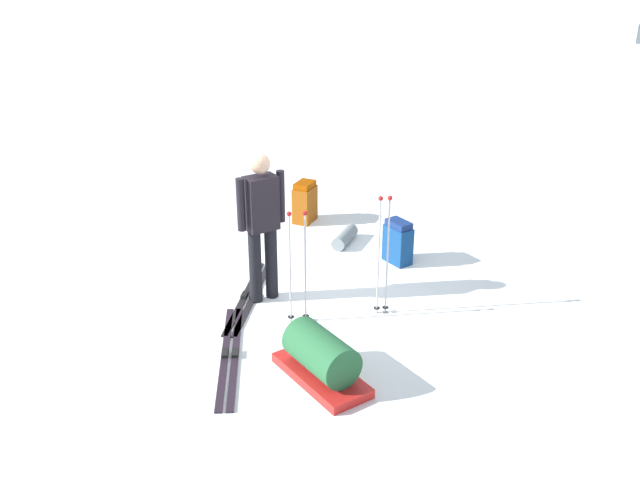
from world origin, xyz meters
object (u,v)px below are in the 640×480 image
Objects in this scene: skier_standing at (262,220)px; ski_poles_planted_far at (383,250)px; ski_pair_near at (249,297)px; ski_pair_far at (230,355)px; ski_poles_planted_near at (298,262)px; backpack_large_dark at (305,202)px; backpack_bright at (398,242)px; sleeping_mat_rolled at (345,237)px; gear_sled at (321,358)px.

skier_standing reaches higher than ski_poles_planted_far.
ski_pair_near and ski_pair_far have the same top height.
backpack_large_dark is at bearing 98.75° from ski_poles_planted_near.
ski_poles_planted_near reaches higher than ski_pair_near.
ski_pair_near is 2.02m from backpack_bright.
sleeping_mat_rolled reaches higher than ski_pair_near.
ski_poles_planted_near reaches higher than ski_pair_far.
skier_standing is 2.43m from backpack_large_dark.
skier_standing is at bearing 5.99° from ski_pair_near.
ski_pair_far is 1.16m from ski_poles_planted_near.
backpack_large_dark is at bearing 133.83° from sleeping_mat_rolled.
backpack_bright is 0.41× the size of ski_poles_planted_far.
ski_poles_planted_near is 2.29× the size of sleeping_mat_rolled.
gear_sled is (0.94, -0.24, 0.21)m from ski_pair_far.
ski_poles_planted_far is 1.99m from sleeping_mat_rolled.
backpack_large_dark is 1.06× the size of backpack_bright.
gear_sled is 3.11m from sleeping_mat_rolled.
ski_pair_near is at bearing -174.01° from skier_standing.
ski_poles_planted_far is at bearing 71.42° from gear_sled.
skier_standing is 1.61× the size of gear_sled.
ski_poles_planted_far reaches higher than ski_poles_planted_near.
ski_pair_near is 1.68m from ski_poles_planted_far.
ski_pair_far is 1.43× the size of ski_poles_planted_near.
backpack_large_dark is 2.81m from ski_poles_planted_far.
skier_standing is 1.99m from sleeping_mat_rolled.
sleeping_mat_rolled is at bearing 109.35° from ski_poles_planted_far.
ski_pair_far is at bearing -93.02° from skier_standing.
ski_pair_near is 1.20m from ski_pair_far.
backpack_bright is 0.87m from sleeping_mat_rolled.
ski_pair_far is at bearing -121.76° from backpack_bright.
skier_standing reaches higher than backpack_bright.
ski_poles_planted_near is at bearing -81.25° from backpack_large_dark.
gear_sled is at bearing -14.52° from ski_pair_far.
skier_standing is 0.96m from ski_pair_near.
ski_pair_near is 1.04m from ski_poles_planted_near.
backpack_bright reaches higher than ski_pair_far.
backpack_large_dark is at bearing 102.39° from gear_sled.
sleeping_mat_rolled reaches higher than ski_pair_far.
ski_pair_far is 2.84m from backpack_bright.
ski_pair_near is (-0.18, -0.02, -0.94)m from skier_standing.
ski_pair_near is at bearing -142.86° from backpack_bright.
ski_poles_planted_far is (1.50, -0.10, 0.74)m from ski_pair_near.
ski_pair_far is (0.11, -1.19, -0.00)m from ski_pair_near.
skier_standing is at bearing 174.86° from ski_poles_planted_far.
ski_poles_planted_far reaches higher than ski_pair_far.
ski_poles_planted_near is at bearing -96.25° from sleeping_mat_rolled.
ski_pair_far is at bearing -125.22° from ski_poles_planted_near.
backpack_large_dark is at bearing 88.23° from ski_pair_far.
ski_pair_far is at bearing 165.48° from gear_sled.
ski_poles_planted_far is (-0.10, -1.31, 0.48)m from backpack_bright.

